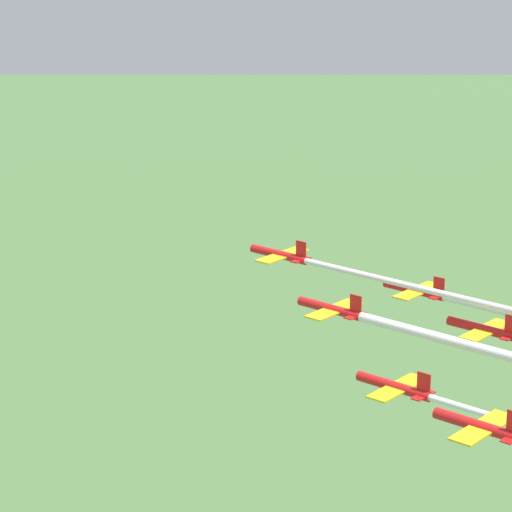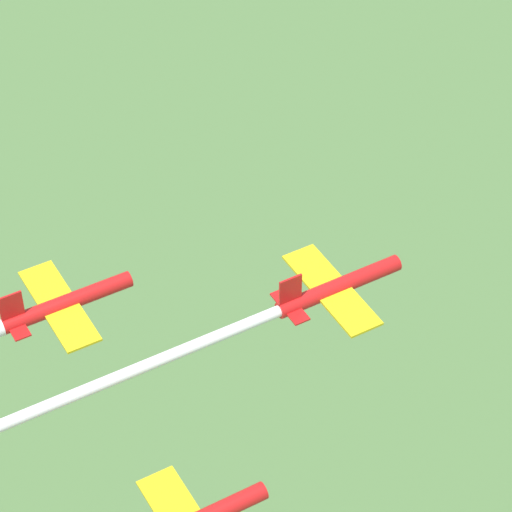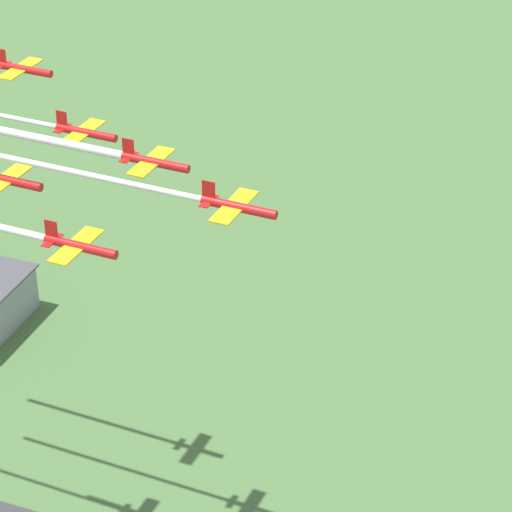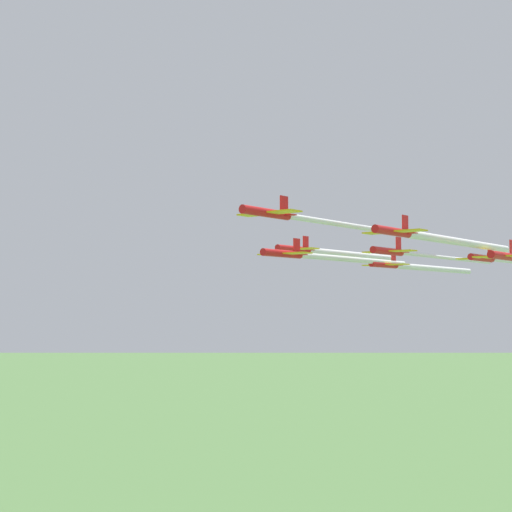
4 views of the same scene
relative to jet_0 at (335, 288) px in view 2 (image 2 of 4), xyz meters
The scene contains 2 objects.
jet_0 is the anchor object (origin of this frame).
jet_1 21.70m from the jet_0, 123.30° to the right, with size 10.39×11.04×3.69m.
Camera 2 is at (48.29, -30.80, 153.65)m, focal length 85.00 mm.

